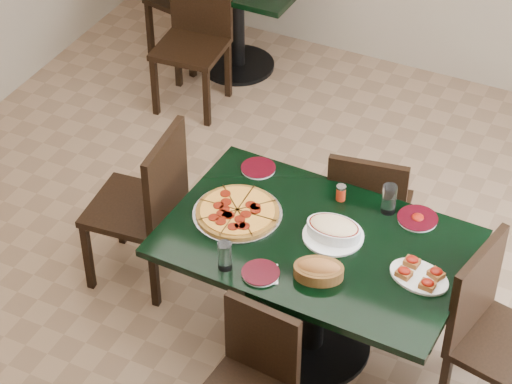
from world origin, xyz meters
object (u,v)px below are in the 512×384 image
at_px(chair_right, 492,327).
at_px(back_chair_near, 195,32).
at_px(bread_basket, 319,270).
at_px(pepperoni_pizza, 237,212).
at_px(bruschetta_platter, 419,274).
at_px(chair_far, 368,209).
at_px(lasagna_casserole, 334,230).
at_px(back_table, 237,4).
at_px(main_table, 315,267).
at_px(chair_left, 148,200).
at_px(chair_near, 251,377).

bearing_deg(chair_right, back_chair_near, 66.84).
xyz_separation_m(back_chair_near, bread_basket, (1.76, -2.03, 0.26)).
relative_size(pepperoni_pizza, bruschetta_platter, 1.34).
relative_size(chair_far, lasagna_casserole, 2.99).
bearing_deg(chair_right, chair_far, 66.56).
height_order(back_chair_near, lasagna_casserole, back_chair_near).
bearing_deg(back_table, back_chair_near, -97.04).
height_order(main_table, back_table, same).
bearing_deg(chair_left, chair_near, 46.50).
distance_m(main_table, chair_left, 1.02).
xyz_separation_m(chair_left, bread_basket, (1.12, -0.32, 0.23)).
xyz_separation_m(chair_near, back_chair_near, (-1.64, 2.47, 0.09)).
height_order(pepperoni_pizza, lasagna_casserole, lasagna_casserole).
distance_m(chair_near, bread_basket, 0.57).
distance_m(chair_near, chair_left, 1.26).
distance_m(chair_far, pepperoni_pizza, 0.82).
bearing_deg(chair_left, chair_far, 109.99).
height_order(back_table, chair_left, chair_left).
bearing_deg(bruschetta_platter, back_chair_near, 154.24).
bearing_deg(chair_near, chair_far, 91.95).
bearing_deg(bread_basket, chair_left, 145.28).
bearing_deg(chair_right, lasagna_casserole, 99.02).
distance_m(pepperoni_pizza, lasagna_casserole, 0.49).
distance_m(main_table, back_chair_near, 2.45).
bearing_deg(bruschetta_platter, pepperoni_pizza, -167.78).
height_order(chair_left, pepperoni_pizza, chair_left).
xyz_separation_m(main_table, bread_basket, (0.11, -0.23, 0.22)).
xyz_separation_m(back_table, lasagna_casserole, (1.65, -2.23, 0.27)).
height_order(back_table, bruschetta_platter, bruschetta_platter).
relative_size(back_table, back_chair_near, 1.06).
xyz_separation_m(main_table, lasagna_casserole, (0.06, 0.06, 0.23)).
bearing_deg(back_table, main_table, -54.43).
relative_size(back_chair_near, bread_basket, 3.48).
bearing_deg(chair_right, pepperoni_pizza, 102.55).
bearing_deg(bread_basket, lasagna_casserole, 80.07).
distance_m(back_chair_near, pepperoni_pizza, 2.19).
bearing_deg(bread_basket, main_table, 96.77).
relative_size(lasagna_casserole, bruschetta_platter, 0.89).
distance_m(back_table, chair_far, 2.34).
bearing_deg(chair_left, main_table, 78.68).
height_order(main_table, bread_basket, bread_basket).
relative_size(chair_near, lasagna_casserole, 2.72).
distance_m(chair_right, chair_left, 1.91).
bearing_deg(chair_left, chair_right, 81.73).
bearing_deg(back_chair_near, back_table, 76.87).
bearing_deg(lasagna_casserole, chair_near, -98.22).
bearing_deg(chair_near, pepperoni_pizza, 126.19).
xyz_separation_m(chair_left, pepperoni_pizza, (0.59, -0.10, 0.21)).
relative_size(back_table, chair_right, 1.05).
bearing_deg(chair_far, bruschetta_platter, 116.65).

